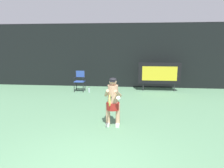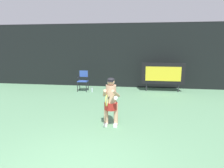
# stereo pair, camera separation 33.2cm
# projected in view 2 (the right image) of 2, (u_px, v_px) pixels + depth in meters

# --- Properties ---
(backdrop_screen) EXTENTS (18.00, 0.12, 3.66)m
(backdrop_screen) POSITION_uv_depth(u_px,v_px,m) (120.00, 56.00, 11.57)
(backdrop_screen) COLOR black
(backdrop_screen) RESTS_ON ground
(scoreboard) EXTENTS (2.20, 0.21, 1.50)m
(scoreboard) POSITION_uv_depth(u_px,v_px,m) (163.00, 74.00, 10.49)
(scoreboard) COLOR black
(scoreboard) RESTS_ON ground
(umpire_chair) EXTENTS (0.52, 0.44, 1.08)m
(umpire_chair) POSITION_uv_depth(u_px,v_px,m) (83.00, 79.00, 10.68)
(umpire_chair) COLOR black
(umpire_chair) RESTS_ON ground
(water_bottle) EXTENTS (0.07, 0.07, 0.27)m
(water_bottle) POSITION_uv_depth(u_px,v_px,m) (92.00, 90.00, 10.49)
(water_bottle) COLOR silver
(water_bottle) RESTS_ON ground
(tennis_player) EXTENTS (0.53, 0.61, 1.47)m
(tennis_player) POSITION_uv_depth(u_px,v_px,m) (111.00, 100.00, 5.99)
(tennis_player) COLOR white
(tennis_player) RESTS_ON ground
(tennis_racket) EXTENTS (0.03, 0.60, 0.31)m
(tennis_racket) POSITION_uv_depth(u_px,v_px,m) (107.00, 100.00, 5.47)
(tennis_racket) COLOR black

